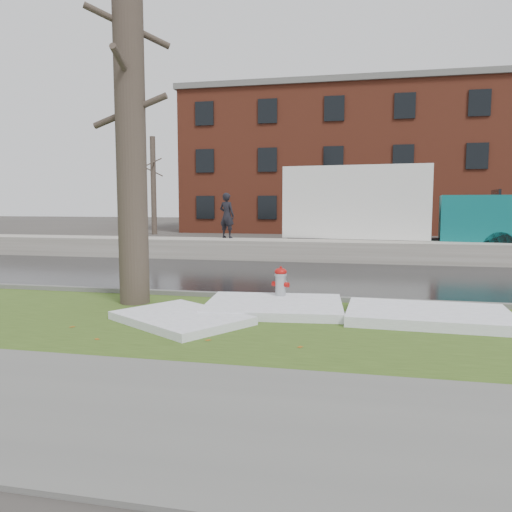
% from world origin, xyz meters
% --- Properties ---
extents(ground, '(120.00, 120.00, 0.00)m').
position_xyz_m(ground, '(0.00, 0.00, 0.00)').
color(ground, '#47423D').
rests_on(ground, ground).
extents(verge, '(60.00, 4.50, 0.04)m').
position_xyz_m(verge, '(0.00, -1.25, 0.02)').
color(verge, '#304918').
rests_on(verge, ground).
extents(sidewalk, '(60.00, 3.00, 0.05)m').
position_xyz_m(sidewalk, '(0.00, -5.00, 0.03)').
color(sidewalk, slate).
rests_on(sidewalk, ground).
extents(road, '(60.00, 7.00, 0.03)m').
position_xyz_m(road, '(0.00, 4.50, 0.01)').
color(road, black).
rests_on(road, ground).
extents(parking_lot, '(60.00, 9.00, 0.03)m').
position_xyz_m(parking_lot, '(0.00, 13.00, 0.01)').
color(parking_lot, slate).
rests_on(parking_lot, ground).
extents(curb, '(60.00, 0.15, 0.14)m').
position_xyz_m(curb, '(0.00, 1.00, 0.07)').
color(curb, slate).
rests_on(curb, ground).
extents(snowbank, '(60.00, 1.60, 0.75)m').
position_xyz_m(snowbank, '(0.00, 8.70, 0.38)').
color(snowbank, '#B5AFA6').
rests_on(snowbank, ground).
extents(brick_building, '(26.00, 12.00, 10.00)m').
position_xyz_m(brick_building, '(2.00, 30.00, 5.00)').
color(brick_building, brown).
rests_on(brick_building, ground).
extents(bg_tree_left, '(1.40, 1.62, 6.50)m').
position_xyz_m(bg_tree_left, '(-12.00, 22.00, 3.33)').
color(bg_tree_left, brown).
rests_on(bg_tree_left, ground).
extents(bg_tree_center, '(1.40, 1.62, 6.50)m').
position_xyz_m(bg_tree_center, '(-6.00, 26.00, 3.33)').
color(bg_tree_center, brown).
rests_on(bg_tree_center, ground).
extents(fire_hydrant, '(0.38, 0.35, 0.77)m').
position_xyz_m(fire_hydrant, '(0.11, 0.60, 0.45)').
color(fire_hydrant, '#A0A3A8').
rests_on(fire_hydrant, verge).
extents(tree, '(1.58, 1.88, 7.61)m').
position_xyz_m(tree, '(-2.87, 0.01, 3.87)').
color(tree, brown).
rests_on(tree, verge).
extents(box_truck, '(10.66, 3.39, 3.52)m').
position_xyz_m(box_truck, '(2.68, 10.56, 1.86)').
color(box_truck, black).
rests_on(box_truck, ground).
extents(worker, '(0.74, 0.61, 1.75)m').
position_xyz_m(worker, '(-3.43, 9.30, 1.63)').
color(worker, black).
rests_on(worker, snowbank).
extents(snow_patch_near, '(2.78, 2.23, 0.16)m').
position_xyz_m(snow_patch_near, '(0.10, -0.10, 0.12)').
color(snow_patch_near, white).
rests_on(snow_patch_near, verge).
extents(snow_patch_far, '(2.72, 2.54, 0.14)m').
position_xyz_m(snow_patch_far, '(-1.32, -1.40, 0.11)').
color(snow_patch_far, white).
rests_on(snow_patch_far, verge).
extents(snow_patch_side, '(2.88, 1.92, 0.18)m').
position_xyz_m(snow_patch_side, '(2.92, -0.35, 0.13)').
color(snow_patch_side, white).
rests_on(snow_patch_side, verge).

